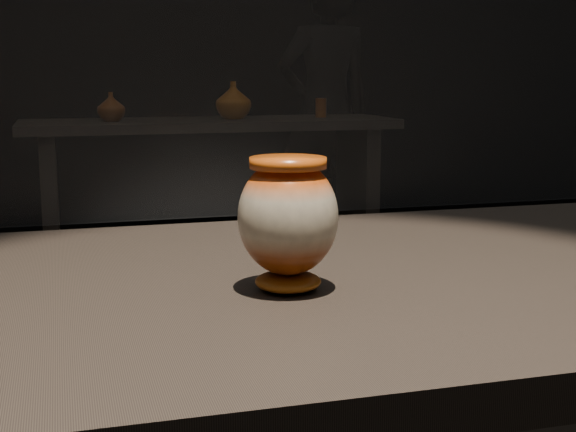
# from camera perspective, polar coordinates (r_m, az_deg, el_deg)

# --- Properties ---
(main_vase) EXTENTS (0.16, 0.16, 0.16)m
(main_vase) POSITION_cam_1_polar(r_m,az_deg,el_deg) (0.97, -0.00, -0.17)
(main_vase) COLOR maroon
(main_vase) RESTS_ON display_plinth
(back_shelf) EXTENTS (2.00, 0.60, 0.90)m
(back_shelf) POSITION_cam_1_polar(r_m,az_deg,el_deg) (4.39, -5.48, 3.42)
(back_shelf) COLOR black
(back_shelf) RESTS_ON ground
(back_vase_left) EXTENTS (0.20, 0.20, 0.15)m
(back_vase_left) POSITION_cam_1_polar(r_m,az_deg,el_deg) (4.27, -12.47, 7.59)
(back_vase_left) COLOR #983E16
(back_vase_left) RESTS_ON back_shelf
(back_vase_mid) EXTENTS (0.26, 0.26, 0.20)m
(back_vase_mid) POSITION_cam_1_polar(r_m,az_deg,el_deg) (4.39, -3.91, 8.21)
(back_vase_mid) COLOR maroon
(back_vase_mid) RESTS_ON back_shelf
(back_vase_right) EXTENTS (0.06, 0.06, 0.11)m
(back_vase_right) POSITION_cam_1_polar(r_m,az_deg,el_deg) (4.54, 2.35, 7.70)
(back_vase_right) COLOR #983E16
(back_vase_right) RESTS_ON back_shelf
(visitor) EXTENTS (0.70, 0.50, 1.80)m
(visitor) POSITION_cam_1_polar(r_m,az_deg,el_deg) (5.20, 2.66, 7.43)
(visitor) COLOR black
(visitor) RESTS_ON ground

